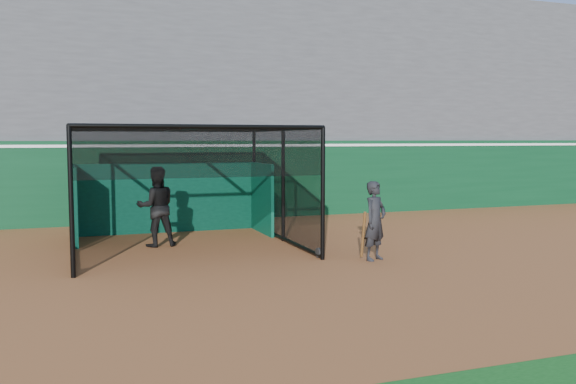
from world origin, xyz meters
name	(u,v)px	position (x,y,z in m)	size (l,w,h in m)	color
ground	(284,277)	(0.00, 0.00, 0.00)	(120.00, 120.00, 0.00)	brown
outfield_wall	(195,179)	(0.00, 8.50, 1.29)	(50.00, 0.50, 2.50)	#0A391D
grandstand	(174,87)	(0.00, 12.27, 4.48)	(50.00, 7.85, 8.95)	#4C4C4F
batting_cage	(183,188)	(-1.18, 3.84, 1.40)	(5.09, 5.16, 2.80)	black
batter	(156,207)	(-1.78, 4.11, 0.95)	(0.93, 0.72, 1.90)	black
on_deck_player	(375,221)	(2.34, 0.87, 0.84)	(0.73, 0.64, 1.68)	black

